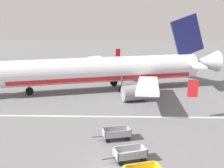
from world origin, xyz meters
name	(u,v)px	position (x,y,z in m)	size (l,w,h in m)	color
apron_stripe	(123,117)	(0.00, 11.82, 0.01)	(120.00, 0.36, 0.01)	silver
airplane	(108,70)	(-2.14, 24.09, 3.05)	(36.97, 30.00, 11.34)	silver
baggage_cart_second_in_row	(130,154)	(0.52, 1.30, 0.60)	(3.60, 2.12, 1.07)	gray
baggage_cart_third_in_row	(116,133)	(-0.62, 5.46, 0.60)	(3.62, 1.99, 1.07)	gray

